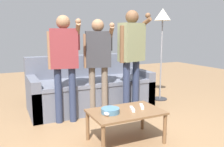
{
  "coord_description": "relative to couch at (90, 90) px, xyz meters",
  "views": [
    {
      "loc": [
        -1.32,
        -2.42,
        1.3
      ],
      "look_at": [
        0.02,
        0.41,
        0.76
      ],
      "focal_mm": 37.88,
      "sensor_mm": 36.0,
      "label": 1
    }
  ],
  "objects": [
    {
      "name": "game_remote_nunchuk",
      "position": [
        -0.37,
        -1.53,
        0.1
      ],
      "size": [
        0.06,
        0.09,
        0.05
      ],
      "color": "white",
      "rests_on": "coffee_table"
    },
    {
      "name": "floor_lamp",
      "position": [
        1.41,
        -0.13,
        1.18
      ],
      "size": [
        0.31,
        0.31,
        1.75
      ],
      "color": "#2D2D33",
      "rests_on": "ground"
    },
    {
      "name": "player_center",
      "position": [
        -0.05,
        -0.5,
        0.63
      ],
      "size": [
        0.43,
        0.39,
        1.5
      ],
      "color": "#756656",
      "rests_on": "ground"
    },
    {
      "name": "player_right",
      "position": [
        0.48,
        -0.6,
        0.72
      ],
      "size": [
        0.52,
        0.32,
        1.65
      ],
      "color": "#2D3856",
      "rests_on": "ground"
    },
    {
      "name": "snack_bowl",
      "position": [
        -0.29,
        -1.47,
        0.1
      ],
      "size": [
        0.21,
        0.21,
        0.06
      ],
      "primitive_type": "cylinder",
      "color": "teal",
      "rests_on": "coffee_table"
    },
    {
      "name": "player_left",
      "position": [
        -0.57,
        -0.53,
        0.66
      ],
      "size": [
        0.45,
        0.38,
        1.54
      ],
      "color": "#2D3856",
      "rests_on": "ground"
    },
    {
      "name": "game_remote_wand_near",
      "position": [
        0.14,
        -1.45,
        0.09
      ],
      "size": [
        0.1,
        0.16,
        0.03
      ],
      "color": "white",
      "rests_on": "coffee_table"
    },
    {
      "name": "ground_plane",
      "position": [
        -0.07,
        -1.4,
        -0.31
      ],
      "size": [
        12.0,
        12.0,
        0.0
      ],
      "primitive_type": "plane",
      "color": "#93704C"
    },
    {
      "name": "coffee_table",
      "position": [
        -0.1,
        -1.47,
        0.02
      ],
      "size": [
        0.86,
        0.55,
        0.39
      ],
      "color": "brown",
      "rests_on": "ground"
    },
    {
      "name": "couch",
      "position": [
        0.0,
        0.0,
        0.0
      ],
      "size": [
        2.08,
        0.9,
        0.9
      ],
      "color": "slate",
      "rests_on": "ground"
    },
    {
      "name": "game_remote_wand_spare",
      "position": [
        -0.25,
        -1.36,
        0.09
      ],
      "size": [
        0.13,
        0.14,
        0.03
      ],
      "color": "white",
      "rests_on": "coffee_table"
    },
    {
      "name": "game_remote_wand_far",
      "position": [
        -0.01,
        -1.49,
        0.09
      ],
      "size": [
        0.09,
        0.17,
        0.03
      ],
      "color": "white",
      "rests_on": "coffee_table"
    }
  ]
}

